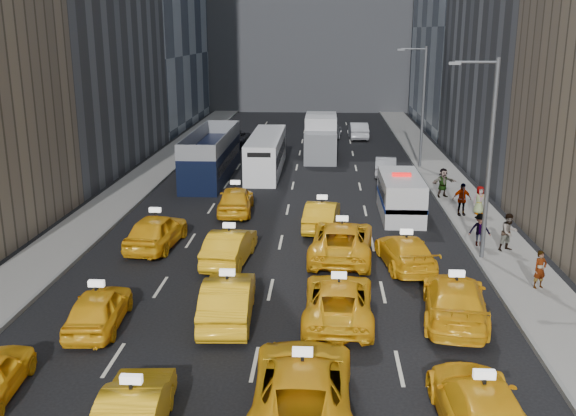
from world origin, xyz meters
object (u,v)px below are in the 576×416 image
(nypd_van, at_px, (401,196))
(double_decker, at_px, (212,155))
(box_truck, at_px, (321,137))
(pedestrian_0, at_px, (540,269))
(city_bus, at_px, (266,154))

(nypd_van, xyz_separation_m, double_decker, (-12.24, 9.03, 0.51))
(nypd_van, bearing_deg, double_decker, 137.94)
(box_truck, bearing_deg, double_decker, -131.22)
(double_decker, height_order, pedestrian_0, double_decker)
(city_bus, height_order, pedestrian_0, city_bus)
(pedestrian_0, bearing_deg, double_decker, 108.47)
(double_decker, xyz_separation_m, box_truck, (7.63, 7.90, 0.05))
(double_decker, height_order, box_truck, box_truck)
(nypd_van, distance_m, double_decker, 15.22)
(double_decker, height_order, city_bus, double_decker)
(double_decker, distance_m, pedestrian_0, 25.75)
(double_decker, bearing_deg, box_truck, 42.53)
(nypd_van, bearing_deg, pedestrian_0, -73.59)
(nypd_van, height_order, double_decker, double_decker)
(nypd_van, relative_size, double_decker, 0.52)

